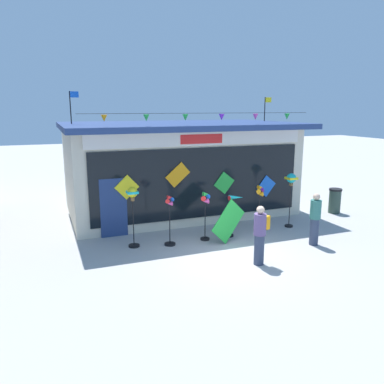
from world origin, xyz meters
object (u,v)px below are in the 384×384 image
person_near_camera (315,219)px  kite_shop_building (178,167)px  display_kite_on_ground (228,221)px  person_mid_plaza (260,234)px  trash_bin (335,201)px  wind_spinner_far_left (133,201)px  wind_spinner_far_right (291,183)px  wind_spinner_right (260,199)px  wind_spinner_center_right (233,210)px  wind_spinner_left (170,217)px  wind_spinner_center_left (206,207)px

person_near_camera → kite_shop_building: bearing=148.2°
person_near_camera → display_kite_on_ground: (-2.42, 1.25, -0.17)m
person_mid_plaza → trash_bin: bearing=102.2°
trash_bin → wind_spinner_far_left: bearing=-173.9°
display_kite_on_ground → wind_spinner_far_right: bearing=12.6°
wind_spinner_far_left → wind_spinner_right: bearing=-0.6°
wind_spinner_center_right → wind_spinner_right: 1.15m
wind_spinner_left → wind_spinner_far_right: (4.67, 0.27, 0.70)m
wind_spinner_right → person_mid_plaza: bearing=-120.8°
wind_spinner_far_right → trash_bin: wind_spinner_far_right is taller
trash_bin → person_near_camera: bearing=-139.4°
wind_spinner_left → person_near_camera: size_ratio=0.97×
kite_shop_building → wind_spinner_far_left: bearing=-126.4°
wind_spinner_center_right → person_near_camera: size_ratio=0.84×
person_near_camera → wind_spinner_far_left: bearing=-165.8°
kite_shop_building → wind_spinner_left: (-1.68, -4.07, -0.95)m
wind_spinner_center_right → wind_spinner_far_left: bearing=177.1°
wind_spinner_center_right → display_kite_on_ground: 0.65m
wind_spinner_center_left → person_mid_plaza: 2.48m
wind_spinner_center_left → person_mid_plaza: (0.61, -2.39, -0.23)m
person_near_camera → trash_bin: person_near_camera is taller
person_mid_plaza → wind_spinner_center_right: bearing=150.5°
wind_spinner_left → person_near_camera: 4.58m
wind_spinner_left → display_kite_on_ground: size_ratio=1.27×
wind_spinner_center_left → trash_bin: 6.47m
person_mid_plaza → trash_bin: 6.75m
wind_spinner_right → display_kite_on_ground: 1.70m
wind_spinner_center_right → wind_spinner_right: wind_spinner_right is taller
wind_spinner_left → trash_bin: size_ratio=1.60×
wind_spinner_right → wind_spinner_center_right: bearing=-173.7°
wind_spinner_right → trash_bin: 4.35m
wind_spinner_far_right → person_near_camera: (-0.39, -1.88, -0.77)m
wind_spinner_center_right → person_mid_plaza: size_ratio=0.84×
wind_spinner_center_right → wind_spinner_right: size_ratio=0.85×
trash_bin → kite_shop_building: bearing=154.1°
trash_bin → wind_spinner_center_right: bearing=-168.4°
wind_spinner_far_left → person_mid_plaza: 4.00m
wind_spinner_far_left → person_mid_plaza: bearing=-41.8°
kite_shop_building → wind_spinner_center_left: kite_shop_building is taller
wind_spinner_center_right → wind_spinner_right: bearing=6.3°
wind_spinner_center_right → trash_bin: 5.43m
person_mid_plaza → trash_bin: person_mid_plaza is taller
person_mid_plaza → trash_bin: size_ratio=1.64×
wind_spinner_center_left → person_near_camera: size_ratio=0.98×
kite_shop_building → person_mid_plaza: (0.16, -6.41, -0.98)m
wind_spinner_far_left → trash_bin: bearing=6.1°
kite_shop_building → wind_spinner_right: (1.70, -3.83, -0.70)m
person_near_camera → display_kite_on_ground: bearing=-173.8°
wind_spinner_center_right → display_kite_on_ground: wind_spinner_center_right is taller
wind_spinner_center_left → trash_bin: size_ratio=1.60×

